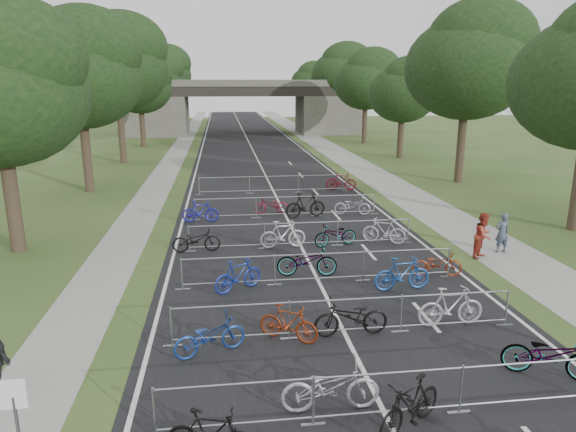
# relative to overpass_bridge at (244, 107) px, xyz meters

# --- Properties ---
(road) EXTENTS (11.00, 140.00, 0.01)m
(road) POSITION_rel_overpass_bridge_xyz_m (0.00, -15.00, -3.53)
(road) COLOR black
(road) RESTS_ON ground
(sidewalk_right) EXTENTS (3.00, 140.00, 0.01)m
(sidewalk_right) POSITION_rel_overpass_bridge_xyz_m (8.00, -15.00, -3.53)
(sidewalk_right) COLOR gray
(sidewalk_right) RESTS_ON ground
(sidewalk_left) EXTENTS (2.00, 140.00, 0.01)m
(sidewalk_left) POSITION_rel_overpass_bridge_xyz_m (-7.50, -15.00, -3.53)
(sidewalk_left) COLOR gray
(sidewalk_left) RESTS_ON ground
(lane_markings) EXTENTS (0.12, 140.00, 0.00)m
(lane_markings) POSITION_rel_overpass_bridge_xyz_m (0.00, -15.00, -3.53)
(lane_markings) COLOR silver
(lane_markings) RESTS_ON ground
(overpass_bridge) EXTENTS (31.00, 8.00, 7.05)m
(overpass_bridge) POSITION_rel_overpass_bridge_xyz_m (0.00, 0.00, 0.00)
(overpass_bridge) COLOR #4C4A44
(overpass_bridge) RESTS_ON ground
(park_sign) EXTENTS (0.45, 0.06, 1.83)m
(park_sign) POSITION_rel_overpass_bridge_xyz_m (-6.80, -62.00, -2.27)
(park_sign) COLOR #4C4C51
(park_sign) RESTS_ON ground
(tree_left_1) EXTENTS (7.56, 7.56, 11.53)m
(tree_left_1) POSITION_rel_overpass_bridge_xyz_m (-11.39, -37.07, 3.77)
(tree_left_1) COLOR #33261C
(tree_left_1) RESTS_ON ground
(tree_right_1) EXTENTS (8.18, 8.18, 12.47)m
(tree_right_1) POSITION_rel_overpass_bridge_xyz_m (13.11, -37.07, 4.37)
(tree_right_1) COLOR #33261C
(tree_right_1) RESTS_ON ground
(tree_left_2) EXTENTS (8.40, 8.40, 12.81)m
(tree_left_2) POSITION_rel_overpass_bridge_xyz_m (-11.39, -25.07, 4.58)
(tree_left_2) COLOR #33261C
(tree_left_2) RESTS_ON ground
(tree_right_2) EXTENTS (6.16, 6.16, 9.39)m
(tree_right_2) POSITION_rel_overpass_bridge_xyz_m (13.11, -25.07, 2.41)
(tree_right_2) COLOR #33261C
(tree_right_2) RESTS_ON ground
(tree_left_3) EXTENTS (6.72, 6.72, 10.25)m
(tree_left_3) POSITION_rel_overpass_bridge_xyz_m (-11.39, -13.07, 2.96)
(tree_left_3) COLOR #33261C
(tree_left_3) RESTS_ON ground
(tree_right_3) EXTENTS (7.17, 7.17, 10.93)m
(tree_right_3) POSITION_rel_overpass_bridge_xyz_m (13.11, -13.07, 3.39)
(tree_right_3) COLOR #33261C
(tree_right_3) RESTS_ON ground
(tree_left_4) EXTENTS (7.56, 7.56, 11.53)m
(tree_left_4) POSITION_rel_overpass_bridge_xyz_m (-11.39, -1.07, 3.77)
(tree_left_4) COLOR #33261C
(tree_left_4) RESTS_ON ground
(tree_right_4) EXTENTS (8.18, 8.18, 12.47)m
(tree_right_4) POSITION_rel_overpass_bridge_xyz_m (13.11, -1.07, 4.37)
(tree_right_4) COLOR #33261C
(tree_right_4) RESTS_ON ground
(tree_left_5) EXTENTS (8.40, 8.40, 12.81)m
(tree_left_5) POSITION_rel_overpass_bridge_xyz_m (-11.39, 10.93, 4.58)
(tree_left_5) COLOR #33261C
(tree_left_5) RESTS_ON ground
(tree_right_5) EXTENTS (6.16, 6.16, 9.39)m
(tree_right_5) POSITION_rel_overpass_bridge_xyz_m (13.11, 10.93, 2.41)
(tree_right_5) COLOR #33261C
(tree_right_5) RESTS_ON ground
(tree_left_6) EXTENTS (6.72, 6.72, 10.25)m
(tree_left_6) POSITION_rel_overpass_bridge_xyz_m (-11.39, 22.93, 2.96)
(tree_left_6) COLOR #33261C
(tree_left_6) RESTS_ON ground
(tree_right_6) EXTENTS (7.17, 7.17, 10.93)m
(tree_right_6) POSITION_rel_overpass_bridge_xyz_m (13.11, 22.93, 3.39)
(tree_right_6) COLOR #33261C
(tree_right_6) RESTS_ON ground
(barrier_row_1) EXTENTS (9.70, 0.08, 1.10)m
(barrier_row_1) POSITION_rel_overpass_bridge_xyz_m (0.00, -61.40, -2.99)
(barrier_row_1) COLOR #929499
(barrier_row_1) RESTS_ON ground
(barrier_row_2) EXTENTS (9.70, 0.08, 1.10)m
(barrier_row_2) POSITION_rel_overpass_bridge_xyz_m (0.00, -57.80, -2.99)
(barrier_row_2) COLOR #929499
(barrier_row_2) RESTS_ON ground
(barrier_row_3) EXTENTS (9.70, 0.08, 1.10)m
(barrier_row_3) POSITION_rel_overpass_bridge_xyz_m (0.00, -54.00, -2.99)
(barrier_row_3) COLOR #929499
(barrier_row_3) RESTS_ON ground
(barrier_row_4) EXTENTS (9.70, 0.08, 1.10)m
(barrier_row_4) POSITION_rel_overpass_bridge_xyz_m (0.00, -50.00, -2.99)
(barrier_row_4) COLOR #929499
(barrier_row_4) RESTS_ON ground
(barrier_row_5) EXTENTS (9.70, 0.08, 1.10)m
(barrier_row_5) POSITION_rel_overpass_bridge_xyz_m (0.00, -45.00, -2.99)
(barrier_row_5) COLOR #929499
(barrier_row_5) RESTS_ON ground
(barrier_row_6) EXTENTS (9.70, 0.08, 1.10)m
(barrier_row_6) POSITION_rel_overpass_bridge_xyz_m (0.00, -39.00, -2.99)
(barrier_row_6) COLOR #929499
(barrier_row_6) RESTS_ON ground
(bike_5) EXTENTS (2.08, 0.74, 1.09)m
(bike_5) POSITION_rel_overpass_bridge_xyz_m (-1.10, -60.97, -2.99)
(bike_5) COLOR #9E9EA6
(bike_5) RESTS_ON ground
(bike_6) EXTENTS (1.81, 1.41, 1.09)m
(bike_6) POSITION_rel_overpass_bridge_xyz_m (0.32, -61.77, -2.99)
(bike_6) COLOR black
(bike_6) RESTS_ON ground
(bike_7) EXTENTS (2.22, 1.53, 1.11)m
(bike_7) POSITION_rel_overpass_bridge_xyz_m (4.19, -60.36, -2.98)
(bike_7) COLOR #929499
(bike_7) RESTS_ON ground
(bike_8) EXTENTS (1.99, 1.28, 0.99)m
(bike_8) POSITION_rel_overpass_bridge_xyz_m (-3.62, -58.31, -3.04)
(bike_8) COLOR navy
(bike_8) RESTS_ON ground
(bike_9) EXTENTS (1.69, 1.27, 1.01)m
(bike_9) POSITION_rel_overpass_bridge_xyz_m (-1.57, -57.90, -3.03)
(bike_9) COLOR maroon
(bike_9) RESTS_ON ground
(bike_10) EXTENTS (2.06, 0.77, 1.07)m
(bike_10) POSITION_rel_overpass_bridge_xyz_m (0.14, -57.83, -3.00)
(bike_10) COLOR black
(bike_10) RESTS_ON ground
(bike_11) EXTENTS (1.93, 0.59, 1.15)m
(bike_11) POSITION_rel_overpass_bridge_xyz_m (3.04, -57.61, -2.96)
(bike_11) COLOR #ADACB4
(bike_11) RESTS_ON ground
(bike_12) EXTENTS (1.80, 1.35, 1.08)m
(bike_12) POSITION_rel_overpass_bridge_xyz_m (-2.76, -54.32, -2.99)
(bike_12) COLOR navy
(bike_12) RESTS_ON ground
(bike_13) EXTENTS (2.19, 0.98, 1.11)m
(bike_13) POSITION_rel_overpass_bridge_xyz_m (-0.31, -53.29, -2.98)
(bike_13) COLOR #929499
(bike_13) RESTS_ON ground
(bike_14) EXTENTS (1.93, 0.64, 1.15)m
(bike_14) POSITION_rel_overpass_bridge_xyz_m (2.57, -54.98, -2.96)
(bike_14) COLOR #1C4B9C
(bike_14) RESTS_ON ground
(bike_15) EXTENTS (1.82, 0.83, 0.92)m
(bike_15) POSITION_rel_overpass_bridge_xyz_m (4.23, -53.91, -3.07)
(bike_15) COLOR maroon
(bike_15) RESTS_ON ground
(bike_16) EXTENTS (1.95, 0.77, 1.01)m
(bike_16) POSITION_rel_overpass_bridge_xyz_m (-4.30, -50.07, -3.03)
(bike_16) COLOR black
(bike_16) RESTS_ON ground
(bike_17) EXTENTS (1.96, 0.70, 1.16)m
(bike_17) POSITION_rel_overpass_bridge_xyz_m (-0.77, -50.02, -2.96)
(bike_17) COLOR #B7B8BF
(bike_17) RESTS_ON ground
(bike_18) EXTENTS (1.97, 1.06, 0.99)m
(bike_18) POSITION_rel_overpass_bridge_xyz_m (1.44, -50.04, -3.04)
(bike_18) COLOR #929499
(bike_18) RESTS_ON ground
(bike_19) EXTENTS (1.89, 1.29, 1.11)m
(bike_19) POSITION_rel_overpass_bridge_xyz_m (3.56, -49.96, -2.98)
(bike_19) COLOR #A5A5AD
(bike_19) RESTS_ON ground
(bike_20) EXTENTS (1.80, 0.58, 1.07)m
(bike_20) POSITION_rel_overpass_bridge_xyz_m (-4.30, -45.46, -3.00)
(bike_20) COLOR #1B1C97
(bike_20) RESTS_ON ground
(bike_21) EXTENTS (1.75, 0.63, 0.92)m
(bike_21) POSITION_rel_overpass_bridge_xyz_m (-0.68, -44.18, -3.08)
(bike_21) COLOR maroon
(bike_21) RESTS_ON ground
(bike_22) EXTENTS (2.18, 0.97, 1.26)m
(bike_22) POSITION_rel_overpass_bridge_xyz_m (0.96, -45.19, -2.90)
(bike_22) COLOR black
(bike_22) RESTS_ON ground
(bike_23) EXTENTS (1.96, 1.01, 0.98)m
(bike_23) POSITION_rel_overpass_bridge_xyz_m (3.45, -44.99, -3.04)
(bike_23) COLOR #95959B
(bike_23) RESTS_ON ground
(bike_27) EXTENTS (1.98, 0.93, 1.15)m
(bike_27) POSITION_rel_overpass_bridge_xyz_m (4.30, -38.77, -2.96)
(bike_27) COLOR maroon
(bike_27) RESTS_ON ground
(pedestrian_a) EXTENTS (0.63, 0.44, 1.63)m
(pedestrian_a) POSITION_rel_overpass_bridge_xyz_m (7.87, -51.71, -2.72)
(pedestrian_a) COLOR #384355
(pedestrian_a) RESTS_ON ground
(pedestrian_b) EXTENTS (1.10, 1.08, 1.79)m
(pedestrian_b) POSITION_rel_overpass_bridge_xyz_m (6.80, -52.22, -2.64)
(pedestrian_b) COLOR maroon
(pedestrian_b) RESTS_ON ground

